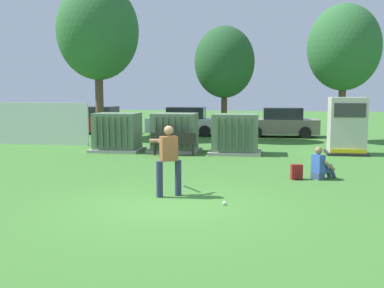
# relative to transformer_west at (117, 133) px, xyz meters

# --- Properties ---
(ground_plane) EXTENTS (96.00, 96.00, 0.00)m
(ground_plane) POSITION_rel_transformer_west_xyz_m (4.22, -8.83, -0.79)
(ground_plane) COLOR #3D752D
(fence_panel) EXTENTS (4.80, 0.12, 2.00)m
(fence_panel) POSITION_rel_transformer_west_xyz_m (-4.38, 1.67, 0.21)
(fence_panel) COLOR white
(fence_panel) RESTS_ON ground
(transformer_west) EXTENTS (2.10, 1.70, 1.62)m
(transformer_west) POSITION_rel_transformer_west_xyz_m (0.00, 0.00, 0.00)
(transformer_west) COLOR #9E9B93
(transformer_west) RESTS_ON ground
(transformer_mid_west) EXTENTS (2.10, 1.70, 1.62)m
(transformer_mid_west) POSITION_rel_transformer_west_xyz_m (2.44, 0.24, 0.00)
(transformer_mid_west) COLOR #9E9B93
(transformer_mid_west) RESTS_ON ground
(transformer_mid_east) EXTENTS (2.10, 1.70, 1.62)m
(transformer_mid_east) POSITION_rel_transformer_west_xyz_m (5.00, 0.06, 0.00)
(transformer_mid_east) COLOR #9E9B93
(transformer_mid_east) RESTS_ON ground
(generator_enclosure) EXTENTS (1.60, 1.40, 2.30)m
(generator_enclosure) POSITION_rel_transformer_west_xyz_m (9.45, 0.67, 0.35)
(generator_enclosure) COLOR #262626
(generator_enclosure) RESTS_ON ground
(park_bench) EXTENTS (1.83, 0.56, 0.92)m
(park_bench) POSITION_rel_transformer_west_xyz_m (2.63, -0.91, -0.25)
(park_bench) COLOR #2D2823
(park_bench) RESTS_ON ground
(batter) EXTENTS (1.09, 1.48, 1.74)m
(batter) POSITION_rel_transformer_west_xyz_m (3.96, -7.83, 0.19)
(batter) COLOR #282D4C
(batter) RESTS_ON ground
(sports_ball) EXTENTS (0.09, 0.09, 0.09)m
(sports_ball) POSITION_rel_transformer_west_xyz_m (5.41, -8.53, -0.74)
(sports_ball) COLOR white
(sports_ball) RESTS_ON ground
(seated_spectator) EXTENTS (0.77, 0.70, 0.96)m
(seated_spectator) POSITION_rel_transformer_west_xyz_m (7.88, -4.95, -0.41)
(seated_spectator) COLOR #384C75
(seated_spectator) RESTS_ON ground
(backpack) EXTENTS (0.36, 0.32, 0.44)m
(backpack) POSITION_rel_transformer_west_xyz_m (7.19, -5.15, -0.57)
(backpack) COLOR maroon
(backpack) RESTS_ON ground
(tree_left) EXTENTS (4.30, 4.30, 8.23)m
(tree_left) POSITION_rel_transformer_west_xyz_m (-2.67, 4.99, 4.85)
(tree_left) COLOR brown
(tree_left) RESTS_ON ground
(tree_center_left) EXTENTS (3.03, 3.03, 5.78)m
(tree_center_left) POSITION_rel_transformer_west_xyz_m (4.06, 4.84, 3.18)
(tree_center_left) COLOR #4C3828
(tree_center_left) RESTS_ON ground
(tree_center_right) EXTENTS (3.53, 3.53, 6.75)m
(tree_center_right) POSITION_rel_transformer_west_xyz_m (9.87, 5.16, 3.84)
(tree_center_right) COLOR brown
(tree_center_right) RESTS_ON ground
(parked_car_leftmost) EXTENTS (4.25, 2.03, 1.62)m
(parked_car_leftmost) POSITION_rel_transformer_west_xyz_m (-3.79, 7.38, -0.04)
(parked_car_leftmost) COLOR maroon
(parked_car_leftmost) RESTS_ON ground
(parked_car_left_of_center) EXTENTS (4.25, 2.02, 1.62)m
(parked_car_left_of_center) POSITION_rel_transformer_west_xyz_m (1.53, 7.37, -0.04)
(parked_car_left_of_center) COLOR silver
(parked_car_left_of_center) RESTS_ON ground
(parked_car_right_of_center) EXTENTS (4.29, 2.10, 1.62)m
(parked_car_right_of_center) POSITION_rel_transformer_west_xyz_m (6.93, 7.38, -0.04)
(parked_car_right_of_center) COLOR gray
(parked_car_right_of_center) RESTS_ON ground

